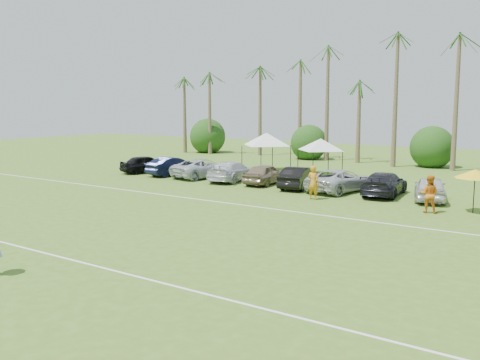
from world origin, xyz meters
The scene contains 26 objects.
field_lines centered at (0.00, 8.00, 0.01)m, with size 80.00×12.10×0.01m.
palm_tree_0 centered at (-22.00, 38.00, 7.48)m, with size 2.40×2.40×8.90m.
palm_tree_1 centered at (-17.00, 38.00, 8.35)m, with size 2.40×2.40×9.90m.
palm_tree_2 centered at (-12.00, 38.00, 9.21)m, with size 2.40×2.40×10.90m.
palm_tree_3 centered at (-8.00, 38.00, 10.06)m, with size 2.40×2.40×11.90m.
palm_tree_4 centered at (-4.00, 38.00, 7.48)m, with size 2.40×2.40×8.90m.
palm_tree_5 centered at (0.00, 38.00, 8.35)m, with size 2.40×2.40×9.90m.
palm_tree_6 centered at (4.00, 38.00, 9.21)m, with size 2.40×2.40×10.90m.
palm_tree_7 centered at (8.00, 38.00, 10.06)m, with size 2.40×2.40×11.90m.
bush_tree_0 centered at (-19.00, 39.00, 1.80)m, with size 4.00×4.00×4.00m.
bush_tree_1 centered at (-6.00, 39.00, 1.80)m, with size 4.00×4.00×4.00m.
bush_tree_2 centered at (6.00, 39.00, 1.80)m, with size 4.00×4.00×4.00m.
sideline_player_a centered at (4.86, 17.77, 0.98)m, with size 0.72×0.47×1.97m, color orange.
sideline_player_b centered at (11.41, 17.66, 0.96)m, with size 0.93×0.73×1.92m, color orange.
canopy_tent_left centered at (-4.59, 27.84, 3.13)m, with size 4.51×4.51×3.65m.
canopy_tent_right centered at (0.08, 28.38, 2.79)m, with size 4.02×4.02×3.26m.
market_umbrella centered at (13.29, 18.87, 2.00)m, with size 2.00×2.00×2.23m.
parked_car_0 centered at (-11.71, 21.09, 0.71)m, with size 1.67×4.16×1.42m, color black.
parked_car_1 centered at (-8.93, 21.13, 0.71)m, with size 1.50×4.30×1.42m, color black.
parked_car_2 centered at (-6.15, 21.45, 0.71)m, with size 2.35×5.10×1.42m, color silver.
parked_car_3 centered at (-3.37, 21.23, 0.71)m, with size 1.99×4.88×1.42m, color silver.
parked_car_4 centered at (-0.60, 21.25, 0.71)m, with size 1.67×4.16×1.42m, color #87735C.
parked_car_5 centered at (2.18, 20.99, 0.71)m, with size 1.50×4.30×1.42m, color black.
parked_car_6 centered at (4.96, 21.27, 0.71)m, with size 2.35×5.10×1.42m, color #BABCBF.
parked_car_7 centered at (7.74, 21.46, 0.71)m, with size 1.99×4.88×1.42m, color black.
parked_car_8 centered at (10.52, 21.16, 0.71)m, with size 1.67×4.16×1.42m, color silver.
Camera 1 is at (18.68, -9.62, 5.44)m, focal length 40.00 mm.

